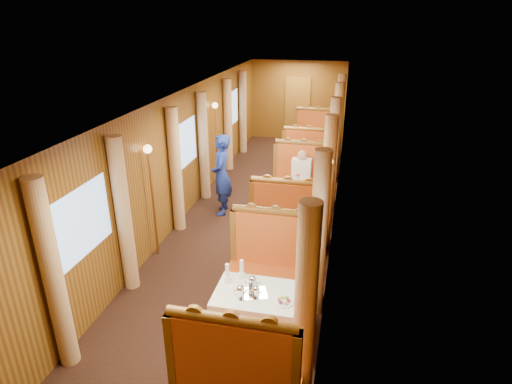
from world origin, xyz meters
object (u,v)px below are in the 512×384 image
(rose_vase_mid, at_px, (298,178))
(rose_vase_far, at_px, (314,132))
(banquette_mid_aft, at_px, (302,183))
(steward, at_px, (222,175))
(banquette_near_aft, at_px, (273,270))
(table_mid, at_px, (295,204))
(teapot_left, at_px, (240,293))
(banquette_near_fwd, at_px, (237,379))
(tea_tray, at_px, (253,294))
(passenger, at_px, (301,172))
(teapot_right, at_px, (256,293))
(banquette_far_fwd, at_px, (309,162))
(table_near, at_px, (258,318))
(teapot_back, at_px, (252,284))
(table_far, at_px, (312,152))
(fruit_plate, at_px, (284,301))
(banquette_mid_fwd, at_px, (288,224))
(banquette_far_aft, at_px, (316,140))

(rose_vase_mid, height_order, rose_vase_far, same)
(banquette_mid_aft, xyz_separation_m, steward, (-1.52, -0.94, 0.41))
(steward, bearing_deg, banquette_near_aft, 19.98)
(table_mid, bearing_deg, steward, 177.12)
(teapot_left, bearing_deg, banquette_near_fwd, -95.58)
(tea_tray, xyz_separation_m, passenger, (0.06, 4.36, -0.02))
(banquette_mid_aft, height_order, teapot_right, banquette_mid_aft)
(banquette_far_fwd, relative_size, teapot_right, 9.36)
(table_near, relative_size, passenger, 1.38)
(banquette_far_fwd, relative_size, teapot_back, 8.20)
(banquette_mid_aft, height_order, banquette_far_fwd, same)
(table_far, distance_m, teapot_right, 7.10)
(teapot_left, bearing_deg, banquette_far_fwd, 70.86)
(table_far, height_order, teapot_back, teapot_back)
(banquette_near_aft, height_order, rose_vase_far, banquette_near_aft)
(fruit_plate, xyz_separation_m, rose_vase_mid, (-0.30, 3.62, 0.16))
(table_near, bearing_deg, tea_tray, -145.13)
(banquette_mid_fwd, xyz_separation_m, tea_tray, (-0.06, -2.53, 0.33))
(banquette_near_fwd, distance_m, steward, 4.85)
(tea_tray, height_order, rose_vase_mid, rose_vase_mid)
(table_far, xyz_separation_m, rose_vase_far, (0.01, -0.02, 0.55))
(teapot_back, bearing_deg, table_near, -41.80)
(banquette_far_aft, xyz_separation_m, teapot_right, (-0.01, -8.10, 0.38))
(table_mid, bearing_deg, teapot_right, -90.14)
(teapot_back, bearing_deg, teapot_right, -65.29)
(banquette_far_aft, xyz_separation_m, tea_tray, (-0.06, -8.06, 0.33))
(banquette_far_aft, height_order, tea_tray, banquette_far_aft)
(teapot_left, relative_size, rose_vase_far, 0.44)
(banquette_near_fwd, xyz_separation_m, table_far, (0.00, 8.01, -0.05))
(table_mid, distance_m, banquette_mid_fwd, 1.02)
(teapot_right, relative_size, fruit_plate, 0.62)
(table_mid, relative_size, rose_vase_far, 2.92)
(teapot_left, xyz_separation_m, rose_vase_far, (0.19, 7.12, 0.11))
(banquette_far_fwd, relative_size, banquette_far_aft, 1.00)
(table_mid, xyz_separation_m, banquette_mid_aft, (0.00, 1.01, 0.05))
(banquette_far_fwd, distance_m, fruit_plate, 6.12)
(banquette_far_fwd, height_order, steward, steward)
(fruit_plate, xyz_separation_m, steward, (-1.85, 3.69, 0.06))
(banquette_near_aft, xyz_separation_m, banquette_far_aft, (0.00, 7.00, 0.00))
(banquette_near_aft, xyz_separation_m, table_far, (0.00, 5.99, -0.05))
(table_near, relative_size, banquette_mid_aft, 0.78)
(banquette_far_fwd, bearing_deg, teapot_back, -90.85)
(table_far, relative_size, tea_tray, 3.09)
(banquette_near_fwd, relative_size, banquette_far_fwd, 1.00)
(banquette_near_fwd, bearing_deg, rose_vase_far, 89.94)
(banquette_near_fwd, bearing_deg, teapot_back, 94.63)
(fruit_plate, bearing_deg, teapot_back, 155.27)
(banquette_mid_fwd, bearing_deg, passenger, 90.00)
(banquette_far_fwd, bearing_deg, table_far, 90.00)
(banquette_near_fwd, height_order, tea_tray, banquette_near_fwd)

